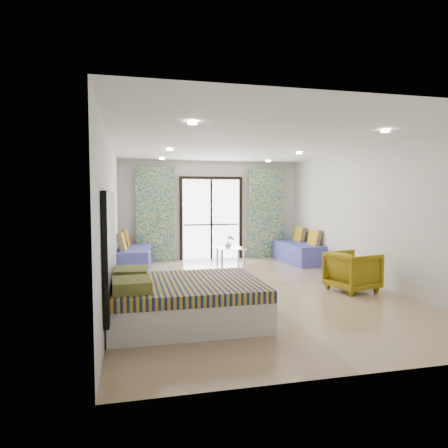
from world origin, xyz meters
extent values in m
cube|color=black|center=(0.00, 3.71, 2.24)|extent=(1.76, 0.08, 0.08)
cube|color=black|center=(-0.84, 3.71, 1.10)|extent=(0.08, 0.08, 2.20)
cube|color=black|center=(0.84, 3.71, 1.10)|extent=(0.08, 0.08, 2.20)
cube|color=black|center=(0.00, 3.71, 1.10)|extent=(0.05, 0.06, 2.20)
cube|color=#595451|center=(0.00, 3.73, 0.95)|extent=(1.52, 0.03, 0.04)
cube|color=white|center=(-1.55, 3.57, 1.25)|extent=(1.00, 0.10, 2.50)
cube|color=white|center=(1.55, 3.57, 1.25)|extent=(1.00, 0.10, 2.50)
cylinder|color=#FFE0B2|center=(-1.40, -2.00, 2.67)|extent=(0.12, 0.12, 0.02)
cylinder|color=#FFE0B2|center=(1.40, -2.00, 2.67)|extent=(0.12, 0.12, 0.02)
cylinder|color=#FFE0B2|center=(-1.40, 1.00, 2.67)|extent=(0.12, 0.12, 0.02)
cylinder|color=#FFE0B2|center=(1.40, 1.00, 2.67)|extent=(0.12, 0.12, 0.02)
cylinder|color=#FFE0B2|center=(-1.40, 3.00, 2.67)|extent=(0.12, 0.12, 0.02)
cylinder|color=#FFE0B2|center=(1.40, 3.00, 2.67)|extent=(0.12, 0.12, 0.02)
cube|color=black|center=(-2.46, -1.70, 1.05)|extent=(0.06, 2.10, 1.50)
cube|color=silver|center=(-2.47, -0.45, 1.05)|extent=(0.02, 0.10, 0.10)
cube|color=silver|center=(-1.45, -1.70, 0.21)|extent=(2.06, 1.65, 0.41)
cube|color=navy|center=(-1.45, -1.70, 0.49)|extent=(2.04, 1.68, 0.15)
cube|color=#156148|center=(-2.19, -2.09, 0.64)|extent=(0.49, 0.59, 0.14)
cube|color=#156148|center=(-2.19, -1.31, 0.64)|extent=(0.50, 0.60, 0.14)
cube|color=#454AA6|center=(-2.10, 2.58, 0.21)|extent=(0.86, 1.90, 0.41)
cube|color=#454AA6|center=(-2.10, 2.58, 0.46)|extent=(0.84, 1.86, 0.10)
cube|color=navy|center=(-2.39, 2.18, 0.70)|extent=(0.24, 0.48, 0.43)
cube|color=navy|center=(-2.32, 3.03, 0.70)|extent=(0.24, 0.48, 0.43)
cube|color=#454AA6|center=(2.10, 2.58, 0.20)|extent=(0.79, 1.84, 0.40)
cube|color=#454AA6|center=(2.10, 2.58, 0.45)|extent=(0.77, 1.80, 0.10)
cube|color=navy|center=(2.37, 2.17, 0.68)|extent=(0.22, 0.46, 0.42)
cube|color=navy|center=(2.33, 3.01, 0.68)|extent=(0.22, 0.46, 0.42)
cylinder|color=silver|center=(0.00, 2.37, 0.21)|extent=(0.05, 0.05, 0.42)
cylinder|color=silver|center=(0.56, 2.37, 0.21)|extent=(0.05, 0.05, 0.42)
cylinder|color=silver|center=(0.00, 2.94, 0.21)|extent=(0.05, 0.05, 0.42)
cylinder|color=silver|center=(0.57, 2.93, 0.21)|extent=(0.05, 0.05, 0.42)
cube|color=#8CA59E|center=(0.28, 2.65, 0.42)|extent=(0.65, 0.65, 0.02)
sphere|color=white|center=(0.33, 2.65, 0.65)|extent=(0.07, 0.07, 0.07)
sphere|color=white|center=(0.28, 2.70, 0.67)|extent=(0.07, 0.07, 0.07)
sphere|color=white|center=(0.23, 2.65, 0.69)|extent=(0.07, 0.07, 0.07)
sphere|color=white|center=(0.28, 2.60, 0.71)|extent=(0.07, 0.07, 0.07)
imported|color=white|center=(0.23, 2.70, 0.52)|extent=(0.20, 0.21, 0.18)
imported|color=olive|center=(1.78, -0.60, 0.40)|extent=(0.88, 0.92, 0.80)
camera|label=1|loc=(-2.19, -7.12, 1.74)|focal=32.00mm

